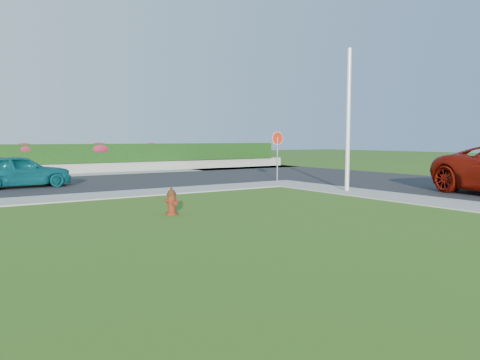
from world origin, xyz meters
TOP-DOWN VIEW (x-y plane):
  - ground at (0.00, 0.00)m, footprint 120.00×120.00m
  - street_right at (12.00, 4.00)m, footprint 8.00×32.00m
  - curb_corner at (7.00, 9.00)m, footprint 2.00×2.00m
  - sidewalk_beyond at (-1.00, 19.00)m, footprint 34.00×2.00m
  - retaining_wall at (-1.00, 20.50)m, footprint 34.00×0.40m
  - hedge at (-1.00, 20.60)m, footprint 32.00×0.90m
  - fire_hydrant at (-0.95, 3.90)m, footprint 0.37×0.35m
  - sedan_teal at (-3.12, 13.31)m, footprint 3.97×1.74m
  - utility_pole at (6.98, 5.20)m, footprint 0.16×0.16m
  - stop_sign at (7.10, 9.57)m, footprint 0.64×0.06m
  - flower_clump_d at (-1.72, 20.50)m, footprint 1.22×0.78m
  - flower_clump_e at (2.36, 20.50)m, footprint 1.43×0.92m
  - flower_clump_f at (5.67, 20.50)m, footprint 1.01×0.65m

SIDE VIEW (x-z plane):
  - ground at x=0.00m, z-range 0.00..0.00m
  - street_right at x=12.00m, z-range 0.00..0.04m
  - curb_corner at x=7.00m, z-range 0.00..0.04m
  - sidewalk_beyond at x=-1.00m, z-range 0.00..0.04m
  - retaining_wall at x=-1.00m, z-range 0.00..0.60m
  - fire_hydrant at x=-0.95m, z-range -0.02..0.70m
  - sedan_teal at x=-3.12m, z-range 0.04..1.37m
  - hedge at x=-1.00m, z-range 0.60..1.70m
  - flower_clump_e at x=2.36m, z-range 1.06..1.77m
  - flower_clump_d at x=-1.72m, z-range 1.15..1.76m
  - flower_clump_f at x=5.67m, z-range 1.25..1.75m
  - stop_sign at x=7.10m, z-range 0.55..2.89m
  - utility_pole at x=6.98m, z-range 0.00..5.34m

